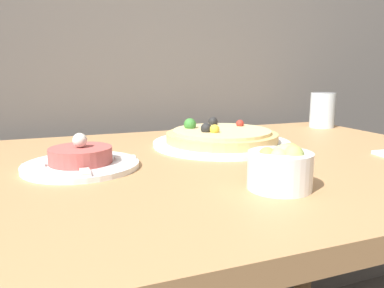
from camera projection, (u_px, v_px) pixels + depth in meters
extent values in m
cube|color=#AD7F51|center=(221.00, 167.00, 0.78)|extent=(1.12, 0.79, 0.03)
cylinder|color=#AD7F51|center=(306.00, 236.00, 1.34)|extent=(0.06, 0.06, 0.74)
cylinder|color=white|center=(222.00, 143.00, 0.91)|extent=(0.34, 0.34, 0.01)
cylinder|color=#DBB26B|center=(222.00, 137.00, 0.91)|extent=(0.27, 0.27, 0.02)
cylinder|color=beige|center=(222.00, 131.00, 0.91)|extent=(0.24, 0.24, 0.01)
sphere|color=#387F33|center=(189.00, 124.00, 0.93)|extent=(0.03, 0.03, 0.03)
sphere|color=gold|center=(215.00, 129.00, 0.87)|extent=(0.02, 0.02, 0.02)
sphere|color=black|center=(206.00, 128.00, 0.88)|extent=(0.03, 0.03, 0.03)
sphere|color=#B22D23|center=(240.00, 124.00, 0.97)|extent=(0.02, 0.02, 0.02)
sphere|color=black|center=(213.00, 122.00, 1.00)|extent=(0.03, 0.03, 0.03)
cylinder|color=white|center=(81.00, 165.00, 0.70)|extent=(0.22, 0.22, 0.01)
cylinder|color=#B2514C|center=(81.00, 155.00, 0.70)|extent=(0.12, 0.12, 0.03)
sphere|color=silver|center=(80.00, 140.00, 0.69)|extent=(0.03, 0.03, 0.03)
cube|color=white|center=(125.00, 158.00, 0.73)|extent=(0.04, 0.02, 0.01)
cube|color=white|center=(78.00, 152.00, 0.78)|extent=(0.02, 0.04, 0.01)
cube|color=white|center=(33.00, 165.00, 0.67)|extent=(0.04, 0.02, 0.01)
cube|color=white|center=(85.00, 172.00, 0.63)|extent=(0.02, 0.04, 0.01)
cylinder|color=white|center=(280.00, 170.00, 0.58)|extent=(0.10, 0.10, 0.06)
sphere|color=#B7BC70|center=(279.00, 157.00, 0.56)|extent=(0.03, 0.03, 0.03)
sphere|color=#B7BC70|center=(281.00, 155.00, 0.57)|extent=(0.03, 0.03, 0.03)
sphere|color=#8EA34C|center=(267.00, 155.00, 0.57)|extent=(0.03, 0.03, 0.03)
sphere|color=#A3B25B|center=(290.00, 154.00, 0.58)|extent=(0.03, 0.03, 0.03)
sphere|color=#B7BC70|center=(285.00, 154.00, 0.57)|extent=(0.03, 0.03, 0.03)
sphere|color=#A3B25B|center=(293.00, 156.00, 0.56)|extent=(0.03, 0.03, 0.03)
cylinder|color=silver|center=(322.00, 110.00, 1.19)|extent=(0.08, 0.08, 0.11)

